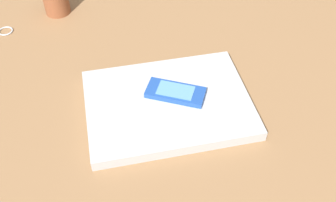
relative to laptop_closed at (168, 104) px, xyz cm
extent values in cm
cube|color=olive|center=(-8.12, -5.13, -2.63)|extent=(120.00, 80.00, 3.00)
cube|color=#B7BABC|center=(0.00, 0.00, 0.00)|extent=(37.12, 31.85, 2.25)
cube|color=#1E479E|center=(-1.30, -1.67, 1.67)|extent=(11.99, 6.80, 1.09)
cube|color=#5993E0|center=(-1.30, -1.67, 2.28)|extent=(7.57, 5.00, 0.14)
torus|color=silver|center=(41.37, -20.73, -0.95)|extent=(3.49, 3.49, 0.36)
camera|label=1|loc=(-5.24, 51.37, 55.69)|focal=41.73mm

